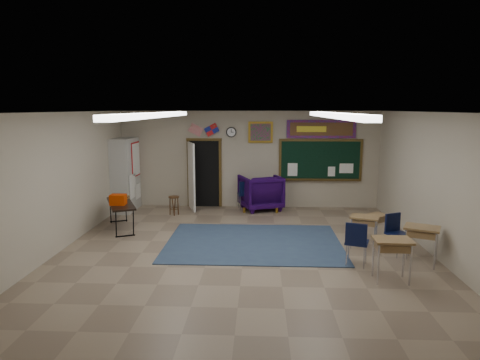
{
  "coord_description": "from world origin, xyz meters",
  "views": [
    {
      "loc": [
        0.32,
        -8.72,
        3.08
      ],
      "look_at": [
        -0.15,
        1.5,
        1.36
      ],
      "focal_mm": 32.0,
      "sensor_mm": 36.0,
      "label": 1
    }
  ],
  "objects_px": {
    "student_desk_front_left": "(364,230)",
    "folding_table": "(121,215)",
    "student_desk_front_right": "(376,226)",
    "wooden_stool": "(174,205)",
    "wingback_armchair": "(261,192)"
  },
  "relations": [
    {
      "from": "student_desk_front_left",
      "to": "wooden_stool",
      "type": "height_order",
      "value": "student_desk_front_left"
    },
    {
      "from": "wingback_armchair",
      "to": "student_desk_front_left",
      "type": "bearing_deg",
      "value": 102.15
    },
    {
      "from": "student_desk_front_left",
      "to": "folding_table",
      "type": "distance_m",
      "value": 6.02
    },
    {
      "from": "folding_table",
      "to": "student_desk_front_right",
      "type": "bearing_deg",
      "value": -30.71
    },
    {
      "from": "student_desk_front_left",
      "to": "student_desk_front_right",
      "type": "distance_m",
      "value": 0.67
    },
    {
      "from": "student_desk_front_right",
      "to": "folding_table",
      "type": "xyz_separation_m",
      "value": [
        -6.28,
        0.71,
        0.03
      ]
    },
    {
      "from": "wooden_stool",
      "to": "wingback_armchair",
      "type": "bearing_deg",
      "value": 17.74
    },
    {
      "from": "wingback_armchair",
      "to": "student_desk_front_left",
      "type": "distance_m",
      "value": 4.26
    },
    {
      "from": "folding_table",
      "to": "wooden_stool",
      "type": "height_order",
      "value": "folding_table"
    },
    {
      "from": "wingback_armchair",
      "to": "student_desk_front_right",
      "type": "height_order",
      "value": "wingback_armchair"
    },
    {
      "from": "student_desk_front_left",
      "to": "folding_table",
      "type": "height_order",
      "value": "folding_table"
    },
    {
      "from": "student_desk_front_right",
      "to": "folding_table",
      "type": "bearing_deg",
      "value": 138.05
    },
    {
      "from": "wingback_armchair",
      "to": "student_desk_front_right",
      "type": "bearing_deg",
      "value": 110.98
    },
    {
      "from": "wingback_armchair",
      "to": "student_desk_front_left",
      "type": "relative_size",
      "value": 1.62
    },
    {
      "from": "student_desk_front_left",
      "to": "student_desk_front_right",
      "type": "bearing_deg",
      "value": 73.5
    }
  ]
}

